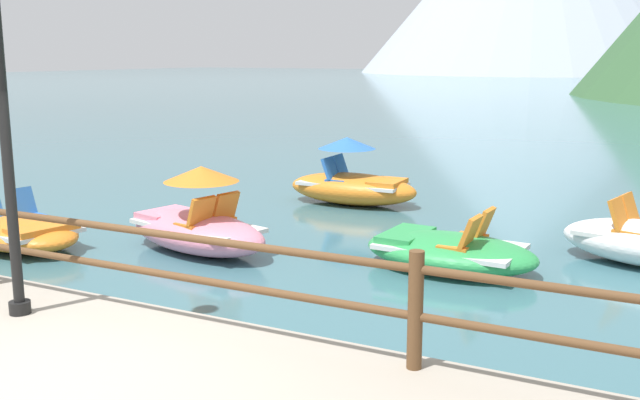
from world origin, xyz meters
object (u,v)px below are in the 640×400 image
object	(u,v)px
pedal_boat_2	(20,231)
pedal_boat_6	(352,183)
pedal_boat_1	(449,251)
pedal_boat_4	(197,224)

from	to	relation	value
pedal_boat_2	pedal_boat_6	xyz separation A→B (m)	(3.09, 5.15, 0.17)
pedal_boat_1	pedal_boat_4	xyz separation A→B (m)	(-3.53, -0.77, 0.15)
pedal_boat_1	pedal_boat_6	bearing A→B (deg)	130.98
pedal_boat_1	pedal_boat_2	size ratio (longest dim) A/B	0.94
pedal_boat_2	pedal_boat_6	world-z (taller)	pedal_boat_6
pedal_boat_1	pedal_boat_4	world-z (taller)	pedal_boat_4
pedal_boat_1	pedal_boat_6	world-z (taller)	pedal_boat_6
pedal_boat_6	pedal_boat_2	bearing A→B (deg)	-120.96
pedal_boat_4	pedal_boat_6	bearing A→B (deg)	81.90
pedal_boat_1	pedal_boat_2	distance (m)	6.28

